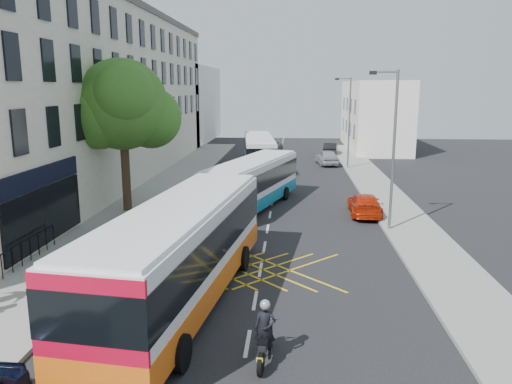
% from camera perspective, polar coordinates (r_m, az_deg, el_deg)
% --- Properties ---
extents(ground, '(120.00, 120.00, 0.00)m').
position_cam_1_polar(ground, '(15.19, -0.97, -16.91)').
color(ground, black).
rests_on(ground, ground).
extents(pavement_left, '(5.00, 70.00, 0.15)m').
position_cam_1_polar(pavement_left, '(30.74, -14.43, -2.11)').
color(pavement_left, gray).
rests_on(pavement_left, ground).
extents(pavement_right, '(3.00, 70.00, 0.15)m').
position_cam_1_polar(pavement_right, '(29.84, 16.18, -2.62)').
color(pavement_right, gray).
rests_on(pavement_right, ground).
extents(terrace_main, '(8.30, 45.00, 13.50)m').
position_cam_1_polar(terrace_main, '(40.69, -18.15, 10.54)').
color(terrace_main, beige).
rests_on(terrace_main, ground).
extents(terrace_far, '(8.00, 20.00, 10.00)m').
position_cam_1_polar(terrace_far, '(69.96, -8.58, 9.88)').
color(terrace_far, silver).
rests_on(terrace_far, ground).
extents(building_right, '(6.00, 18.00, 8.00)m').
position_cam_1_polar(building_right, '(62.12, 13.32, 8.54)').
color(building_right, silver).
rests_on(building_right, ground).
extents(street_tree, '(6.30, 5.70, 8.80)m').
position_cam_1_polar(street_tree, '(29.86, -15.09, 9.53)').
color(street_tree, '#382619').
rests_on(street_tree, pavement_left).
extents(lamp_near, '(1.45, 0.15, 8.00)m').
position_cam_1_polar(lamp_near, '(25.89, 15.28, 5.49)').
color(lamp_near, slate).
rests_on(lamp_near, pavement_right).
extents(lamp_far, '(1.45, 0.15, 8.00)m').
position_cam_1_polar(lamp_far, '(45.61, 10.49, 8.32)').
color(lamp_far, slate).
rests_on(lamp_far, pavement_right).
extents(railings, '(0.08, 5.60, 1.14)m').
position_cam_1_polar(railings, '(22.51, -25.25, -6.32)').
color(railings, black).
rests_on(railings, pavement_left).
extents(bus_near, '(4.36, 12.63, 3.48)m').
position_cam_1_polar(bus_near, '(17.29, -8.54, -6.74)').
color(bus_near, silver).
rests_on(bus_near, ground).
extents(bus_mid, '(5.44, 10.94, 3.00)m').
position_cam_1_polar(bus_mid, '(30.42, -0.44, 1.03)').
color(bus_mid, silver).
rests_on(bus_mid, ground).
extents(bus_far, '(3.63, 10.91, 3.01)m').
position_cam_1_polar(bus_far, '(45.21, 0.35, 4.62)').
color(bus_far, silver).
rests_on(bus_far, ground).
extents(motorbike, '(0.66, 2.03, 1.80)m').
position_cam_1_polar(motorbike, '(13.94, 1.04, -15.77)').
color(motorbike, black).
rests_on(motorbike, ground).
extents(parked_car_silver, '(1.77, 4.16, 1.33)m').
position_cam_1_polar(parked_car_silver, '(21.23, -14.49, -6.75)').
color(parked_car_silver, '#93969A').
rests_on(parked_car_silver, ground).
extents(red_hatchback, '(1.90, 4.37, 1.25)m').
position_cam_1_polar(red_hatchback, '(29.73, 12.32, -1.38)').
color(red_hatchback, red).
rests_on(red_hatchback, ground).
extents(distant_car_grey, '(3.07, 5.46, 1.44)m').
position_cam_1_polar(distant_car_grey, '(55.46, 1.51, 5.08)').
color(distant_car_grey, '#43454B').
rests_on(distant_car_grey, ground).
extents(distant_car_silver, '(2.30, 4.48, 1.46)m').
position_cam_1_polar(distant_car_silver, '(48.33, 8.09, 3.96)').
color(distant_car_silver, '#9C9EA3').
rests_on(distant_car_silver, ground).
extents(distant_car_dark, '(1.92, 4.19, 1.33)m').
position_cam_1_polar(distant_car_dark, '(55.86, 8.52, 4.94)').
color(distant_car_dark, black).
rests_on(distant_car_dark, ground).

